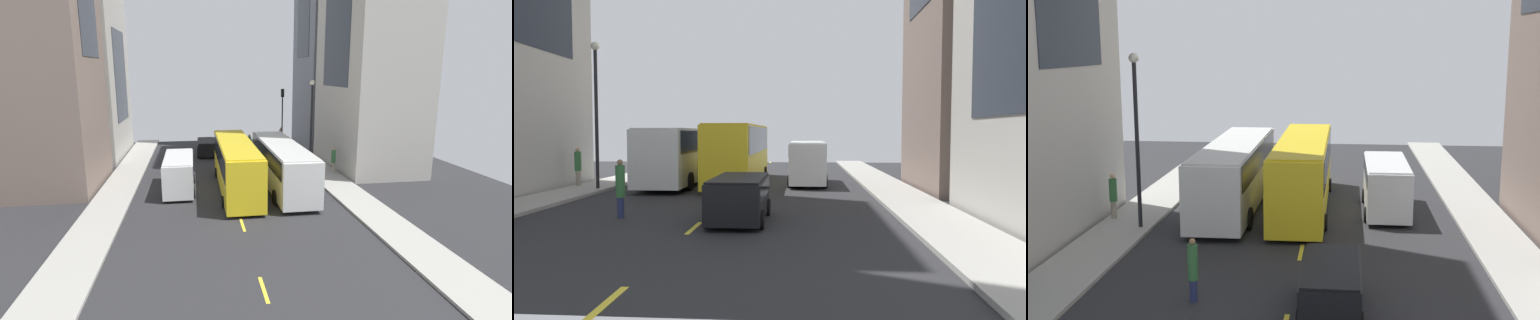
% 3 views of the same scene
% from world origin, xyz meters
% --- Properties ---
extents(ground_plane, '(43.04, 43.04, 0.00)m').
position_xyz_m(ground_plane, '(0.00, 0.00, 0.00)').
color(ground_plane, '#28282B').
extents(sidewalk_west, '(2.60, 44.00, 0.15)m').
position_xyz_m(sidewalk_west, '(-8.22, 0.00, 0.07)').
color(sidewalk_west, '#9E9B93').
rests_on(sidewalk_west, ground).
extents(sidewalk_east, '(2.60, 44.00, 0.15)m').
position_xyz_m(sidewalk_east, '(8.22, 0.00, 0.07)').
color(sidewalk_east, '#9E9B93').
rests_on(sidewalk_east, ground).
extents(lane_stripe_0, '(0.16, 2.00, 0.01)m').
position_xyz_m(lane_stripe_0, '(0.00, -21.00, 0.01)').
color(lane_stripe_0, yellow).
rests_on(lane_stripe_0, ground).
extents(lane_stripe_1, '(0.16, 2.00, 0.01)m').
position_xyz_m(lane_stripe_1, '(0.00, -14.00, 0.01)').
color(lane_stripe_1, yellow).
rests_on(lane_stripe_1, ground).
extents(lane_stripe_2, '(0.16, 2.00, 0.01)m').
position_xyz_m(lane_stripe_2, '(0.00, -7.00, 0.01)').
color(lane_stripe_2, yellow).
rests_on(lane_stripe_2, ground).
extents(lane_stripe_3, '(0.16, 2.00, 0.01)m').
position_xyz_m(lane_stripe_3, '(0.00, 0.00, 0.01)').
color(lane_stripe_3, yellow).
rests_on(lane_stripe_3, ground).
extents(lane_stripe_4, '(0.16, 2.00, 0.01)m').
position_xyz_m(lane_stripe_4, '(0.00, 7.00, 0.01)').
color(lane_stripe_4, yellow).
rests_on(lane_stripe_4, ground).
extents(lane_stripe_5, '(0.16, 2.00, 0.01)m').
position_xyz_m(lane_stripe_5, '(0.00, 14.00, 0.01)').
color(lane_stripe_5, yellow).
rests_on(lane_stripe_5, ground).
extents(building_east_0, '(8.72, 11.37, 16.20)m').
position_xyz_m(building_east_0, '(14.03, -14.29, 8.10)').
color(building_east_0, '#B7B2A8').
rests_on(building_east_0, ground).
extents(city_bus_white, '(2.80, 12.45, 3.35)m').
position_xyz_m(city_bus_white, '(-3.85, -0.08, 2.01)').
color(city_bus_white, silver).
rests_on(city_bus_white, ground).
extents(streetcar_yellow, '(2.70, 12.41, 3.59)m').
position_xyz_m(streetcar_yellow, '(-0.39, -0.01, 2.12)').
color(streetcar_yellow, yellow).
rests_on(streetcar_yellow, ground).
extents(delivery_van_white, '(2.25, 6.09, 2.58)m').
position_xyz_m(delivery_van_white, '(3.76, -0.36, 1.52)').
color(delivery_van_white, white).
rests_on(delivery_van_white, ground).
extents(car_black_0, '(1.95, 4.22, 1.57)m').
position_xyz_m(car_black_0, '(1.33, -12.69, 0.93)').
color(car_black_0, black).
rests_on(car_black_0, ground).
extents(pedestrian_waiting_curb, '(0.36, 0.36, 2.14)m').
position_xyz_m(pedestrian_waiting_curb, '(-9.10, -3.30, 1.29)').
color(pedestrian_waiting_curb, gray).
rests_on(pedestrian_waiting_curb, ground).
extents(pedestrian_crossing_near, '(0.39, 0.39, 2.17)m').
position_xyz_m(pedestrian_crossing_near, '(-7.25, -15.68, 1.29)').
color(pedestrian_crossing_near, black).
rests_on(pedestrian_crossing_near, ground).
extents(pedestrian_crossing_mid, '(0.33, 0.33, 2.14)m').
position_xyz_m(pedestrian_crossing_mid, '(-3.12, -12.27, 1.13)').
color(pedestrian_crossing_mid, navy).
rests_on(pedestrian_crossing_mid, ground).
extents(traffic_light_near_corner, '(0.32, 0.44, 6.48)m').
position_xyz_m(traffic_light_near_corner, '(-7.32, -15.41, 4.61)').
color(traffic_light_near_corner, black).
rests_on(traffic_light_near_corner, ground).
extents(streetlamp_near, '(0.44, 0.44, 7.73)m').
position_xyz_m(streetlamp_near, '(-7.42, -4.55, 4.83)').
color(streetlamp_near, black).
rests_on(streetlamp_near, ground).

